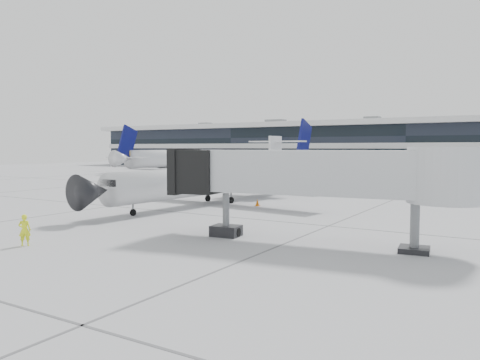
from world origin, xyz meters
The scene contains 9 objects.
ground centered at (0.00, 0.00, 0.00)m, with size 220.00×220.00×0.00m, color gray.
terminal centered at (0.00, 82.00, 5.00)m, with size 170.00×22.00×10.00m, color black.
bg_jet_left centered at (-45.00, 55.00, 0.00)m, with size 32.00×40.00×9.60m, color silver, non-canonical shape.
bg_jet_center centered at (-8.00, 55.00, 0.00)m, with size 32.00×40.00×9.60m, color silver, non-canonical shape.
regional_jet centered at (-3.54, 6.28, 2.18)m, with size 22.17×27.70×6.39m.
jet_bridge centered at (11.95, -5.69, 3.77)m, with size 16.12×4.93×5.17m.
ramp_worker centered at (-1.40, -14.09, 0.83)m, with size 0.61×0.40×1.66m, color #EEFF1A.
traffic_cone centered at (0.95, 6.71, 0.29)m, with size 0.45×0.45×0.60m.
far_tug centered at (-12.71, 31.79, 0.70)m, with size 1.66×2.58×1.57m.
Camera 1 is at (20.73, -28.91, 5.14)m, focal length 35.00 mm.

